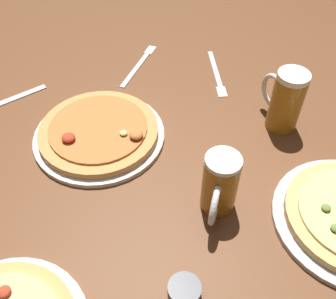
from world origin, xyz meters
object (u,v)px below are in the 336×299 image
at_px(beer_mug_dark, 285,100).
at_px(knife_spare, 2,103).
at_px(pizza_plate_far, 99,133).
at_px(ramekin_sauce, 184,290).
at_px(beer_mug_amber, 220,185).
at_px(fork_left, 217,74).
at_px(fork_spare, 139,64).

height_order(beer_mug_dark, knife_spare, beer_mug_dark).
distance_m(pizza_plate_far, ramekin_sauce, 0.43).
relative_size(beer_mug_amber, knife_spare, 0.59).
xyz_separation_m(pizza_plate_far, fork_left, (0.37, 0.14, -0.01)).
bearing_deg(knife_spare, beer_mug_amber, -50.14).
bearing_deg(fork_spare, knife_spare, -172.55).
distance_m(beer_mug_dark, knife_spare, 0.73).
bearing_deg(beer_mug_amber, beer_mug_dark, 35.24).
height_order(pizza_plate_far, beer_mug_amber, beer_mug_amber).
height_order(fork_left, knife_spare, same).
bearing_deg(fork_left, knife_spare, 173.47).
bearing_deg(fork_spare, pizza_plate_far, -123.76).
distance_m(ramekin_sauce, fork_spare, 0.70).
bearing_deg(beer_mug_amber, knife_spare, 129.86).
bearing_deg(beer_mug_dark, fork_spare, 125.77).
bearing_deg(fork_left, beer_mug_amber, -114.00).
height_order(beer_mug_dark, ramekin_sauce, beer_mug_dark).
xyz_separation_m(beer_mug_dark, ramekin_sauce, (-0.38, -0.33, -0.06)).
bearing_deg(pizza_plate_far, beer_mug_dark, -12.84).
relative_size(ramekin_sauce, fork_left, 0.27).
xyz_separation_m(pizza_plate_far, ramekin_sauce, (0.06, -0.43, -0.00)).
distance_m(beer_mug_amber, knife_spare, 0.64).
bearing_deg(knife_spare, ramekin_sauce, -66.56).
relative_size(pizza_plate_far, beer_mug_amber, 2.26).
relative_size(fork_left, knife_spare, 0.92).
bearing_deg(fork_left, beer_mug_dark, -75.47).
height_order(beer_mug_amber, fork_spare, beer_mug_amber).
distance_m(beer_mug_amber, fork_spare, 0.54).
bearing_deg(ramekin_sauce, fork_left, 61.08).
xyz_separation_m(beer_mug_amber, knife_spare, (-0.41, 0.49, -0.07)).
bearing_deg(fork_spare, ramekin_sauce, -99.67).
xyz_separation_m(pizza_plate_far, beer_mug_dark, (0.44, -0.10, 0.06)).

